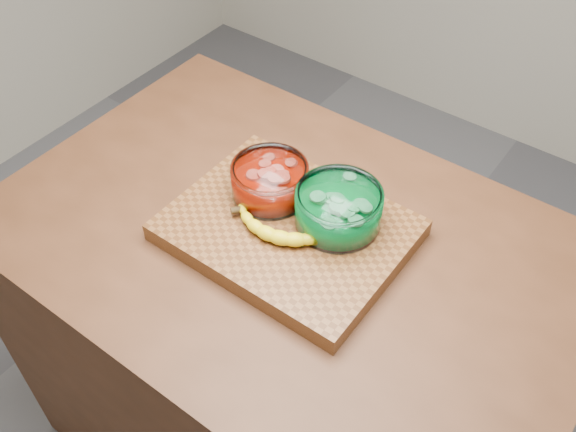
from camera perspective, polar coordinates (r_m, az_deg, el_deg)
The scene contains 5 objects.
counter at distance 1.64m, azimuth 0.00°, elevation -12.46°, with size 1.20×0.80×0.90m, color #4B2916.
cutting_board at distance 1.27m, azimuth 0.00°, elevation -1.26°, with size 0.45×0.35×0.04m, color brown.
bowl_red at distance 1.29m, azimuth -1.62°, elevation 3.10°, with size 0.16×0.16×0.07m.
bowl_green at distance 1.23m, azimuth 4.50°, elevation 0.65°, with size 0.17×0.17×0.08m.
banana at distance 1.23m, azimuth -0.31°, elevation -0.56°, with size 0.23×0.14×0.03m, color yellow, non-canonical shape.
Camera 1 is at (0.51, -0.69, 1.85)m, focal length 40.00 mm.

